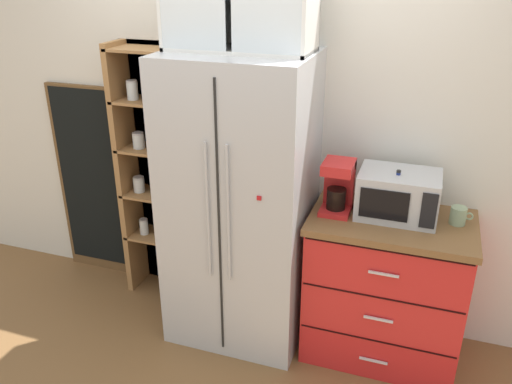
{
  "coord_description": "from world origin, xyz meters",
  "views": [
    {
      "loc": [
        1.02,
        -2.64,
        2.25
      ],
      "look_at": [
        0.1,
        0.02,
        0.99
      ],
      "focal_mm": 36.45,
      "sensor_mm": 36.0,
      "label": 1
    }
  ],
  "objects": [
    {
      "name": "refrigerator",
      "position": [
        0.0,
        0.02,
        0.9
      ],
      "size": [
        0.83,
        0.69,
        1.8
      ],
      "color": "#B7BABF",
      "rests_on": "ground"
    },
    {
      "name": "ground_plane",
      "position": [
        0.0,
        0.0,
        0.0
      ],
      "size": [
        10.65,
        10.65,
        0.0
      ],
      "primitive_type": "plane",
      "color": "brown"
    },
    {
      "name": "microwave",
      "position": [
        0.91,
        0.12,
        1.05
      ],
      "size": [
        0.44,
        0.33,
        0.26
      ],
      "color": "#B7BABF",
      "rests_on": "counter_cabinet"
    },
    {
      "name": "chalkboard_menu",
      "position": [
        -1.28,
        0.33,
        0.74
      ],
      "size": [
        0.6,
        0.04,
        1.46
      ],
      "color": "brown",
      "rests_on": "ground"
    },
    {
      "name": "wall_back_cream",
      "position": [
        0.0,
        0.4,
        1.27
      ],
      "size": [
        4.96,
        0.1,
        2.55
      ],
      "primitive_type": "cube",
      "color": "silver",
      "rests_on": "ground"
    },
    {
      "name": "pantry_shelf_column",
      "position": [
        -0.7,
        0.29,
        0.91
      ],
      "size": [
        0.52,
        0.28,
        1.79
      ],
      "color": "brown",
      "rests_on": "ground"
    },
    {
      "name": "counter_cabinet",
      "position": [
        0.9,
        0.07,
        0.46
      ],
      "size": [
        0.92,
        0.6,
        0.92
      ],
      "color": "red",
      "rests_on": "ground"
    },
    {
      "name": "coffee_maker",
      "position": [
        0.58,
        0.07,
        1.08
      ],
      "size": [
        0.17,
        0.2,
        0.31
      ],
      "color": "red",
      "rests_on": "counter_cabinet"
    },
    {
      "name": "mug_sage",
      "position": [
        1.24,
        0.12,
        0.97
      ],
      "size": [
        0.12,
        0.09,
        0.1
      ],
      "color": "#8CA37F",
      "rests_on": "counter_cabinet"
    },
    {
      "name": "mug_navy",
      "position": [
        0.9,
        0.08,
        0.96
      ],
      "size": [
        0.12,
        0.08,
        0.08
      ],
      "color": "navy",
      "rests_on": "counter_cabinet"
    },
    {
      "name": "bottle_cobalt",
      "position": [
        0.9,
        0.09,
        1.05
      ],
      "size": [
        0.06,
        0.06,
        0.29
      ],
      "color": "navy",
      "rests_on": "counter_cabinet"
    }
  ]
}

